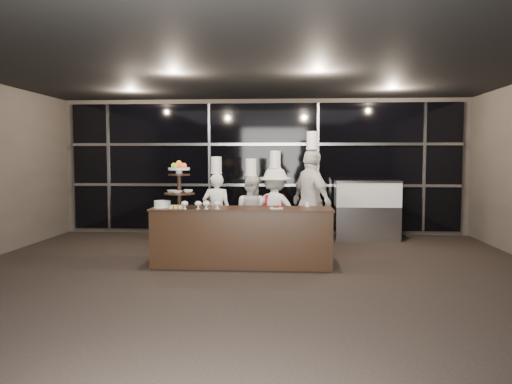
# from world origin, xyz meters

# --- Properties ---
(room) EXTENTS (10.00, 10.00, 10.00)m
(room) POSITION_xyz_m (0.00, 0.00, 1.50)
(room) COLOR black
(room) RESTS_ON ground
(window_wall) EXTENTS (8.60, 0.10, 2.80)m
(window_wall) POSITION_xyz_m (0.00, 4.94, 1.50)
(window_wall) COLOR black
(window_wall) RESTS_ON ground
(buffet_counter) EXTENTS (2.84, 0.74, 0.92)m
(buffet_counter) POSITION_xyz_m (-0.17, 1.67, 0.47)
(buffet_counter) COLOR black
(buffet_counter) RESTS_ON ground
(display_stand) EXTENTS (0.48, 0.48, 0.74)m
(display_stand) POSITION_xyz_m (-1.17, 1.67, 1.34)
(display_stand) COLOR black
(display_stand) RESTS_ON buffet_counter
(compotes) EXTENTS (0.62, 0.11, 0.12)m
(compotes) POSITION_xyz_m (-0.77, 1.45, 1.00)
(compotes) COLOR silver
(compotes) RESTS_ON buffet_counter
(layer_cake) EXTENTS (0.30, 0.30, 0.11)m
(layer_cake) POSITION_xyz_m (-1.43, 1.62, 0.97)
(layer_cake) COLOR white
(layer_cake) RESTS_ON buffet_counter
(pastry_squares) EXTENTS (0.20, 0.13, 0.05)m
(pastry_squares) POSITION_xyz_m (-1.18, 1.50, 0.95)
(pastry_squares) COLOR #F5E577
(pastry_squares) RESTS_ON buffet_counter
(small_plate) EXTENTS (0.20, 0.20, 0.05)m
(small_plate) POSITION_xyz_m (0.37, 1.57, 0.94)
(small_plate) COLOR white
(small_plate) RESTS_ON buffet_counter
(chef_cup) EXTENTS (0.08, 0.08, 0.07)m
(chef_cup) POSITION_xyz_m (0.87, 1.92, 0.96)
(chef_cup) COLOR white
(chef_cup) RESTS_ON buffet_counter
(display_case) EXTENTS (1.33, 0.58, 1.24)m
(display_case) POSITION_xyz_m (2.19, 4.30, 0.69)
(display_case) COLOR #A5A5AA
(display_case) RESTS_ON ground
(chef_a) EXTENTS (0.53, 0.36, 1.73)m
(chef_a) POSITION_xyz_m (-0.75, 2.90, 0.75)
(chef_a) COLOR white
(chef_a) RESTS_ON ground
(chef_b) EXTENTS (0.82, 0.74, 1.69)m
(chef_b) POSITION_xyz_m (-0.11, 2.80, 0.72)
(chef_b) COLOR white
(chef_b) RESTS_ON ground
(chef_c) EXTENTS (1.08, 0.76, 1.83)m
(chef_c) POSITION_xyz_m (0.32, 2.74, 0.78)
(chef_c) COLOR silver
(chef_c) RESTS_ON ground
(chef_d) EXTENTS (0.94, 1.17, 2.16)m
(chef_d) POSITION_xyz_m (0.96, 2.56, 0.94)
(chef_d) COLOR silver
(chef_d) RESTS_ON ground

